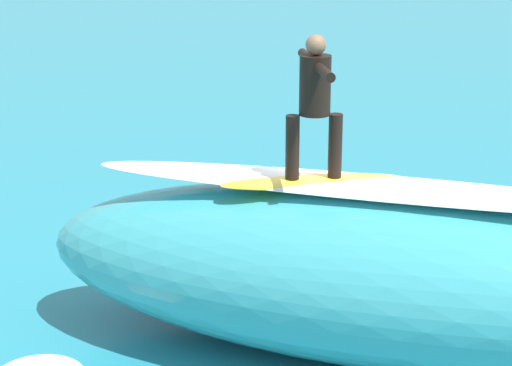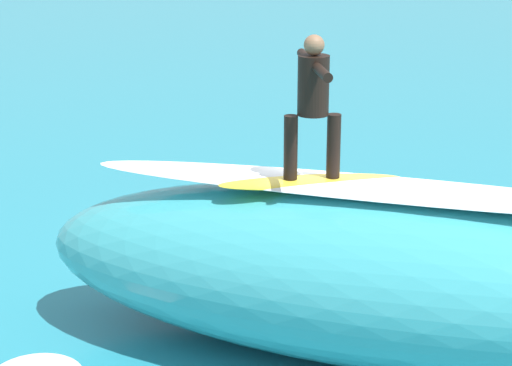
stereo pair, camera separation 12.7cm
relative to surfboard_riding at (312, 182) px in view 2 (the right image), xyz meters
The scene contains 8 objects.
ground_plane 2.48m from the surfboard_riding, 113.66° to the right, with size 120.00×120.00×0.00m, color teal.
wave_crest 1.30m from the surfboard_riding, 168.04° to the left, with size 7.98×2.64×1.92m, color teal.
wave_foam_lip 0.83m from the surfboard_riding, 168.04° to the left, with size 6.78×0.92×0.08m, color white.
surfboard_riding is the anchor object (origin of this frame).
surfer_riding 0.96m from the surfboard_riding, ahead, with size 0.62×1.48×1.57m.
surfboard_paddling 4.07m from the surfboard_riding, 64.94° to the right, with size 1.97×0.49×0.07m, color #33B2D1.
surfer_paddling 4.10m from the surfboard_riding, 64.30° to the right, with size 1.33×1.38×0.31m.
foam_patch_near 4.70m from the surfboard_riding, 50.79° to the right, with size 0.56×0.40×0.15m, color white.
Camera 2 is at (0.36, 11.07, 5.03)m, focal length 64.79 mm.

